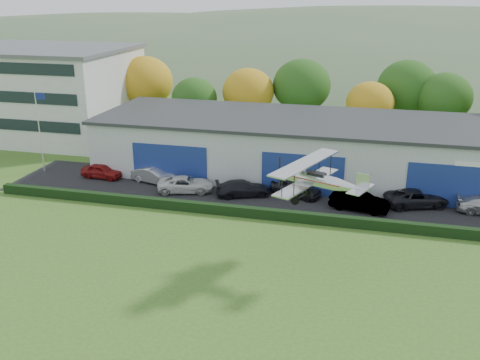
% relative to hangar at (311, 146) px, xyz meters
% --- Properties ---
extents(ground, '(300.00, 300.00, 0.00)m').
position_rel_hangar_xyz_m(ground, '(-5.00, -27.98, -2.66)').
color(ground, '#3D631F').
rests_on(ground, ground).
extents(apron, '(48.00, 9.00, 0.05)m').
position_rel_hangar_xyz_m(apron, '(-2.00, -6.98, -2.63)').
color(apron, black).
rests_on(apron, ground).
extents(hedge, '(46.00, 0.60, 0.80)m').
position_rel_hangar_xyz_m(hedge, '(-2.00, -11.78, -2.26)').
color(hedge, black).
rests_on(hedge, ground).
extents(hangar, '(40.60, 12.60, 5.30)m').
position_rel_hangar_xyz_m(hangar, '(0.00, 0.00, 0.00)').
color(hangar, '#B2B7BC').
rests_on(hangar, ground).
extents(office_block, '(20.60, 15.60, 10.40)m').
position_rel_hangar_xyz_m(office_block, '(-33.00, 7.02, 2.56)').
color(office_block, silver).
rests_on(office_block, ground).
extents(flagpole, '(1.05, 0.10, 8.00)m').
position_rel_hangar_xyz_m(flagpole, '(-24.88, -5.98, 2.13)').
color(flagpole, silver).
rests_on(flagpole, ground).
extents(tree_belt, '(75.70, 13.22, 10.12)m').
position_rel_hangar_xyz_m(tree_belt, '(-4.15, 12.64, 2.95)').
color(tree_belt, '#3D2614').
rests_on(tree_belt, ground).
extents(distant_hills, '(430.00, 196.00, 56.00)m').
position_rel_hangar_xyz_m(distant_hills, '(-9.38, 112.02, -15.70)').
color(distant_hills, '#4C6642').
rests_on(distant_hills, ground).
extents(car_0, '(3.99, 1.81, 1.33)m').
position_rel_hangar_xyz_m(car_0, '(-18.67, -6.34, -1.94)').
color(car_0, maroon).
rests_on(car_0, apron).
extents(car_1, '(4.48, 2.52, 1.40)m').
position_rel_hangar_xyz_m(car_1, '(-13.46, -6.36, -1.91)').
color(car_1, silver).
rests_on(car_1, apron).
extents(car_2, '(5.22, 3.41, 1.33)m').
position_rel_hangar_xyz_m(car_2, '(-9.87, -7.84, -1.94)').
color(car_2, silver).
rests_on(car_2, apron).
extents(car_3, '(4.99, 3.49, 1.34)m').
position_rel_hangar_xyz_m(car_3, '(-4.80, -7.60, -1.94)').
color(car_3, black).
rests_on(car_3, apron).
extents(car_4, '(4.73, 3.15, 1.50)m').
position_rel_hangar_xyz_m(car_4, '(-0.42, -6.54, -1.86)').
color(car_4, black).
rests_on(car_4, apron).
extents(car_5, '(4.84, 2.39, 1.53)m').
position_rel_hangar_xyz_m(car_5, '(4.93, -8.43, -1.84)').
color(car_5, gray).
rests_on(car_5, apron).
extents(car_6, '(5.56, 3.95, 1.41)m').
position_rel_hangar_xyz_m(car_6, '(9.40, -6.43, -1.90)').
color(car_6, black).
rests_on(car_6, apron).
extents(biplane, '(6.11, 6.86, 2.60)m').
position_rel_hangar_xyz_m(biplane, '(2.45, -17.95, 3.07)').
color(biplane, silver).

